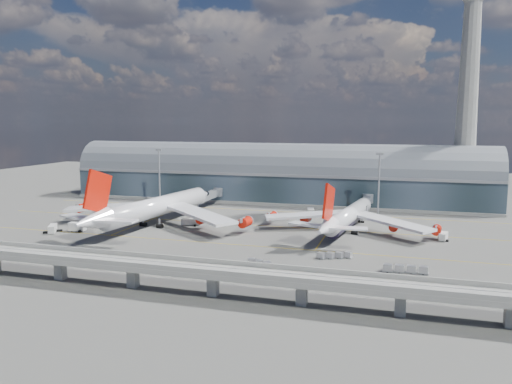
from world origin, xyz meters
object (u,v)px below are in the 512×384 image
(control_tower, at_px, (468,90))
(service_truck_1, at_px, (77,227))
(airliner_right, at_px, (348,217))
(service_truck_5, at_px, (189,210))
(cargo_train_0, at_px, (259,263))
(service_truck_2, at_px, (191,222))
(service_truck_0, at_px, (53,229))
(service_truck_3, at_px, (443,236))
(service_truck_4, at_px, (311,212))
(floodlight_mast_right, at_px, (379,182))
(cargo_train_2, at_px, (335,255))
(cargo_train_1, at_px, (405,269))
(floodlight_mast_left, at_px, (159,175))
(airliner_left, at_px, (154,208))

(control_tower, bearing_deg, service_truck_1, -145.84)
(airliner_right, height_order, service_truck_5, airliner_right)
(cargo_train_0, bearing_deg, service_truck_2, 22.86)
(control_tower, distance_m, service_truck_0, 177.79)
(service_truck_3, distance_m, service_truck_5, 100.74)
(control_tower, distance_m, cargo_train_0, 138.78)
(airliner_right, xyz_separation_m, service_truck_4, (-17.52, 25.17, -3.68))
(cargo_train_0, bearing_deg, floodlight_mast_right, -36.34)
(service_truck_2, xyz_separation_m, service_truck_5, (-10.43, 21.45, 0.08))
(service_truck_0, relative_size, cargo_train_2, 0.66)
(cargo_train_0, distance_m, cargo_train_1, 37.76)
(service_truck_1, height_order, cargo_train_2, service_truck_1)
(service_truck_1, bearing_deg, service_truck_0, 110.48)
(floodlight_mast_left, height_order, cargo_train_0, floodlight_mast_left)
(airliner_left, relative_size, cargo_train_2, 7.84)
(airliner_left, xyz_separation_m, service_truck_4, (51.98, 35.17, -5.30))
(airliner_left, bearing_deg, service_truck_2, 28.59)
(floodlight_mast_right, distance_m, service_truck_4, 31.03)
(floodlight_mast_left, bearing_deg, airliner_right, -22.07)
(service_truck_0, height_order, cargo_train_0, service_truck_0)
(service_truck_4, xyz_separation_m, cargo_train_0, (-0.40, -73.71, -0.75))
(service_truck_1, bearing_deg, control_tower, -63.28)
(service_truck_1, distance_m, service_truck_2, 39.79)
(service_truck_4, bearing_deg, service_truck_1, -158.74)
(cargo_train_2, bearing_deg, service_truck_4, 38.01)
(service_truck_1, distance_m, service_truck_5, 48.44)
(control_tower, relative_size, service_truck_3, 18.33)
(service_truck_5, distance_m, cargo_train_0, 81.65)
(airliner_right, height_order, cargo_train_2, airliner_right)
(floodlight_mast_right, xyz_separation_m, airliner_right, (-8.49, -37.10, -8.33))
(service_truck_1, bearing_deg, airliner_left, -60.48)
(control_tower, bearing_deg, cargo_train_2, -113.34)
(service_truck_0, xyz_separation_m, service_truck_3, (129.44, 26.66, -0.09))
(airliner_left, xyz_separation_m, cargo_train_1, (88.99, -33.35, -5.93))
(airliner_right, bearing_deg, service_truck_0, -155.02)
(service_truck_3, height_order, cargo_train_2, service_truck_3)
(service_truck_5, height_order, cargo_train_0, service_truck_5)
(control_tower, xyz_separation_m, airliner_left, (-112.99, -75.10, -44.71))
(cargo_train_0, bearing_deg, cargo_train_2, -72.46)
(airliner_left, xyz_separation_m, airliner_right, (69.50, 10.00, -1.62))
(floodlight_mast_left, height_order, service_truck_1, floodlight_mast_left)
(floodlight_mast_left, relative_size, service_truck_4, 4.28)
(floodlight_mast_left, distance_m, cargo_train_1, 137.67)
(service_truck_1, bearing_deg, service_truck_4, -62.50)
(control_tower, bearing_deg, service_truck_4, -146.80)
(control_tower, height_order, service_truck_3, control_tower)
(cargo_train_2, bearing_deg, control_tower, -1.87)
(service_truck_4, bearing_deg, cargo_train_1, -75.32)
(service_truck_2, relative_size, cargo_train_1, 0.63)
(airliner_right, xyz_separation_m, service_truck_0, (-98.13, -29.94, -3.91))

